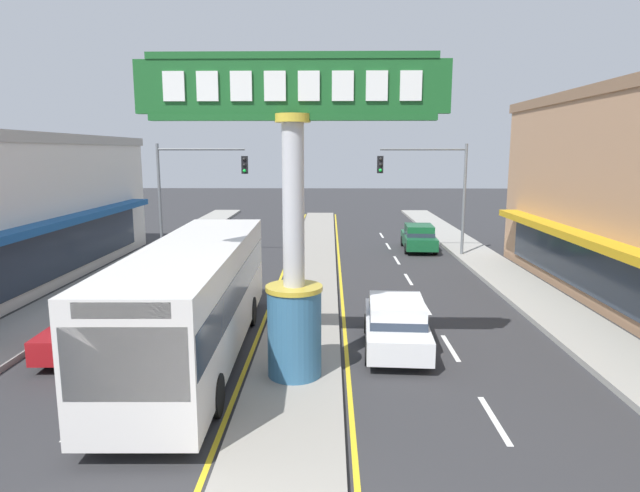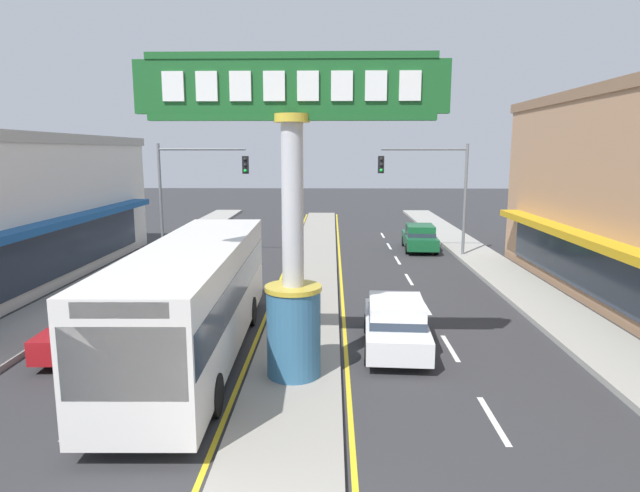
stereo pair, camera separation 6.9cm
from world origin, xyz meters
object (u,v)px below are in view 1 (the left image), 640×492
sedan_mid_left_lane (396,323)px  sedan_near_right_lane (419,237)px  sedan_near_left_lane (93,322)px  traffic_light_right_side (432,180)px  district_sign (294,230)px  bus_far_right_lane (196,294)px  traffic_light_left_side (192,181)px

sedan_mid_left_lane → sedan_near_right_lane: bearing=78.6°
sedan_near_left_lane → traffic_light_right_side: bearing=48.5°
district_sign → bus_far_right_lane: 3.79m
traffic_light_left_side → sedan_mid_left_lane: 16.60m
district_sign → sedan_near_right_lane: 19.86m
traffic_light_left_side → sedan_mid_left_lane: bearing=-55.1°
traffic_light_left_side → sedan_near_right_lane: (12.59, 3.06, -3.46)m
sedan_near_left_lane → sedan_mid_left_lane: (9.01, 0.02, 0.00)m
traffic_light_right_side → bus_far_right_lane: traffic_light_right_side is taller
traffic_light_right_side → sedan_near_right_lane: 4.09m
sedan_near_right_lane → bus_far_right_lane: size_ratio=0.39×
traffic_light_left_side → traffic_light_right_side: same height
traffic_light_right_side → sedan_near_right_lane: bearing=97.6°
district_sign → bus_far_right_lane: size_ratio=0.70×
traffic_light_left_side → sedan_near_left_lane: traffic_light_left_side is taller
traffic_light_right_side → sedan_near_right_lane: (-0.29, 2.16, -3.46)m
traffic_light_right_side → bus_far_right_lane: bearing=-121.8°
bus_far_right_lane → sedan_mid_left_lane: (5.71, 0.78, -1.08)m
district_sign → bus_far_right_lane: (-2.85, 1.47, -2.02)m
district_sign → sedan_mid_left_lane: bearing=38.3°
traffic_light_left_side → traffic_light_right_side: 12.91m
bus_far_right_lane → sedan_near_left_lane: (-3.30, 0.76, -1.08)m
bus_far_right_lane → sedan_near_left_lane: bearing=167.1°
traffic_light_left_side → sedan_mid_left_lane: (9.29, -13.32, -3.46)m
traffic_light_right_side → sedan_mid_left_lane: (-3.59, -14.22, -3.46)m
sedan_near_right_lane → district_sign: bearing=-108.3°
traffic_light_right_side → sedan_near_right_lane: traffic_light_right_side is taller
traffic_light_left_side → sedan_near_right_lane: size_ratio=1.42×
traffic_light_right_side → sedan_mid_left_lane: size_ratio=1.41×
traffic_light_right_side → sedan_near_left_lane: bearing=-131.5°
bus_far_right_lane → sedan_mid_left_lane: size_ratio=2.56×
sedan_near_right_lane → traffic_light_right_side: bearing=-82.4°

